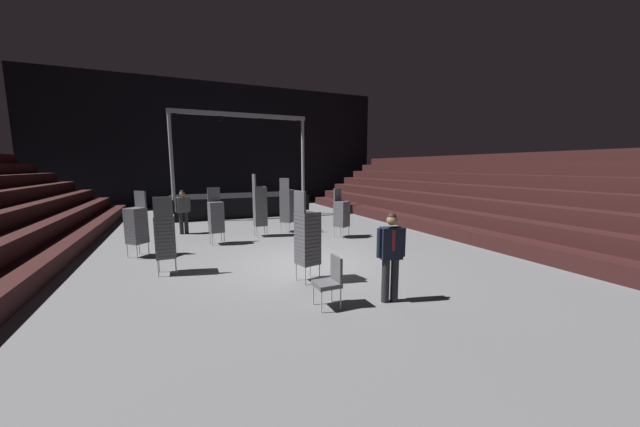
{
  "coord_description": "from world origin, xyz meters",
  "views": [
    {
      "loc": [
        -2.98,
        -8.0,
        2.57
      ],
      "look_at": [
        0.25,
        -0.54,
        1.4
      ],
      "focal_mm": 18.36,
      "sensor_mm": 36.0,
      "label": 1
    }
  ],
  "objects_px": {
    "chair_stack_mid_centre": "(216,216)",
    "chair_stack_rear_left": "(260,205)",
    "chair_stack_mid_left": "(307,237)",
    "chair_stack_rear_right": "(341,213)",
    "chair_stack_front_right": "(165,235)",
    "loose_chair_near_man": "(330,279)",
    "stage_riser": "(239,203)",
    "man_with_tie": "(391,252)",
    "crew_worker_near_stage": "(183,209)",
    "chair_stack_mid_right": "(287,205)",
    "chair_stack_front_left": "(136,224)"
  },
  "relations": [
    {
      "from": "chair_stack_rear_left",
      "to": "loose_chair_near_man",
      "type": "bearing_deg",
      "value": -2.48
    },
    {
      "from": "chair_stack_rear_left",
      "to": "chair_stack_rear_right",
      "type": "height_order",
      "value": "chair_stack_rear_left"
    },
    {
      "from": "chair_stack_rear_left",
      "to": "crew_worker_near_stage",
      "type": "xyz_separation_m",
      "value": [
        -2.6,
        1.6,
        -0.2
      ]
    },
    {
      "from": "chair_stack_mid_right",
      "to": "chair_stack_mid_left",
      "type": "bearing_deg",
      "value": -56.33
    },
    {
      "from": "stage_riser",
      "to": "loose_chair_near_man",
      "type": "xyz_separation_m",
      "value": [
        -0.52,
        -12.82,
        -0.06
      ]
    },
    {
      "from": "chair_stack_rear_right",
      "to": "loose_chair_near_man",
      "type": "relative_size",
      "value": 1.9
    },
    {
      "from": "chair_stack_front_left",
      "to": "crew_worker_near_stage",
      "type": "bearing_deg",
      "value": -67.54
    },
    {
      "from": "chair_stack_front_left",
      "to": "chair_stack_front_right",
      "type": "bearing_deg",
      "value": 157.33
    },
    {
      "from": "stage_riser",
      "to": "chair_stack_mid_right",
      "type": "height_order",
      "value": "stage_riser"
    },
    {
      "from": "man_with_tie",
      "to": "chair_stack_mid_left",
      "type": "distance_m",
      "value": 1.98
    },
    {
      "from": "chair_stack_mid_centre",
      "to": "stage_riser",
      "type": "bearing_deg",
      "value": -112.76
    },
    {
      "from": "chair_stack_front_left",
      "to": "chair_stack_mid_left",
      "type": "distance_m",
      "value": 5.32
    },
    {
      "from": "stage_riser",
      "to": "man_with_tie",
      "type": "xyz_separation_m",
      "value": [
        0.62,
        -13.07,
        0.38
      ]
    },
    {
      "from": "stage_riser",
      "to": "man_with_tie",
      "type": "height_order",
      "value": "stage_riser"
    },
    {
      "from": "chair_stack_mid_left",
      "to": "loose_chair_near_man",
      "type": "xyz_separation_m",
      "value": [
        -0.11,
        -1.44,
        -0.49
      ]
    },
    {
      "from": "stage_riser",
      "to": "loose_chair_near_man",
      "type": "height_order",
      "value": "stage_riser"
    },
    {
      "from": "man_with_tie",
      "to": "chair_stack_rear_right",
      "type": "xyz_separation_m",
      "value": [
        1.79,
        5.53,
        -0.07
      ]
    },
    {
      "from": "chair_stack_front_right",
      "to": "chair_stack_mid_right",
      "type": "relative_size",
      "value": 0.88
    },
    {
      "from": "chair_stack_rear_left",
      "to": "chair_stack_mid_right",
      "type": "bearing_deg",
      "value": 106.95
    },
    {
      "from": "chair_stack_front_right",
      "to": "loose_chair_near_man",
      "type": "relative_size",
      "value": 1.99
    },
    {
      "from": "chair_stack_mid_centre",
      "to": "chair_stack_rear_right",
      "type": "distance_m",
      "value": 4.36
    },
    {
      "from": "chair_stack_rear_left",
      "to": "chair_stack_mid_centre",
      "type": "bearing_deg",
      "value": -68.69
    },
    {
      "from": "stage_riser",
      "to": "chair_stack_mid_right",
      "type": "xyz_separation_m",
      "value": [
        0.89,
        -5.82,
        0.48
      ]
    },
    {
      "from": "chair_stack_mid_centre",
      "to": "loose_chair_near_man",
      "type": "xyz_separation_m",
      "value": [
        1.37,
        -5.99,
        -0.41
      ]
    },
    {
      "from": "chair_stack_rear_right",
      "to": "chair_stack_front_right",
      "type": "bearing_deg",
      "value": -7.51
    },
    {
      "from": "chair_stack_mid_left",
      "to": "crew_worker_near_stage",
      "type": "distance_m",
      "value": 7.23
    },
    {
      "from": "man_with_tie",
      "to": "chair_stack_mid_left",
      "type": "height_order",
      "value": "chair_stack_mid_left"
    },
    {
      "from": "crew_worker_near_stage",
      "to": "loose_chair_near_man",
      "type": "distance_m",
      "value": 8.57
    },
    {
      "from": "man_with_tie",
      "to": "loose_chair_near_man",
      "type": "height_order",
      "value": "man_with_tie"
    },
    {
      "from": "loose_chair_near_man",
      "to": "stage_riser",
      "type": "bearing_deg",
      "value": -2.52
    },
    {
      "from": "chair_stack_mid_left",
      "to": "chair_stack_rear_right",
      "type": "distance_m",
      "value": 4.77
    },
    {
      "from": "man_with_tie",
      "to": "chair_stack_mid_centre",
      "type": "xyz_separation_m",
      "value": [
        -2.51,
        6.24,
        -0.03
      ]
    },
    {
      "from": "man_with_tie",
      "to": "chair_stack_mid_centre",
      "type": "height_order",
      "value": "chair_stack_mid_centre"
    },
    {
      "from": "man_with_tie",
      "to": "chair_stack_rear_right",
      "type": "bearing_deg",
      "value": -94.48
    },
    {
      "from": "chair_stack_mid_centre",
      "to": "chair_stack_rear_left",
      "type": "distance_m",
      "value": 1.76
    },
    {
      "from": "chair_stack_mid_centre",
      "to": "chair_stack_rear_left",
      "type": "xyz_separation_m",
      "value": [
        1.62,
        0.64,
        0.21
      ]
    },
    {
      "from": "chair_stack_mid_left",
      "to": "chair_stack_rear_left",
      "type": "bearing_deg",
      "value": 165.76
    },
    {
      "from": "chair_stack_mid_right",
      "to": "loose_chair_near_man",
      "type": "distance_m",
      "value": 7.16
    },
    {
      "from": "chair_stack_mid_right",
      "to": "chair_stack_rear_right",
      "type": "xyz_separation_m",
      "value": [
        1.51,
        -1.72,
        -0.17
      ]
    },
    {
      "from": "man_with_tie",
      "to": "chair_stack_front_right",
      "type": "relative_size",
      "value": 0.92
    },
    {
      "from": "crew_worker_near_stage",
      "to": "chair_stack_mid_right",
      "type": "bearing_deg",
      "value": -31.83
    },
    {
      "from": "chair_stack_front_left",
      "to": "man_with_tie",
      "type": "bearing_deg",
      "value": 176.22
    },
    {
      "from": "chair_stack_mid_centre",
      "to": "chair_stack_front_right",
      "type": "bearing_deg",
      "value": 54.86
    },
    {
      "from": "chair_stack_rear_left",
      "to": "crew_worker_near_stage",
      "type": "height_order",
      "value": "chair_stack_rear_left"
    },
    {
      "from": "chair_stack_front_right",
      "to": "loose_chair_near_man",
      "type": "xyz_separation_m",
      "value": [
        2.82,
        -3.26,
        -0.41
      ]
    },
    {
      "from": "chair_stack_front_left",
      "to": "chair_stack_front_right",
      "type": "xyz_separation_m",
      "value": [
        0.8,
        -1.97,
        0.0
      ]
    },
    {
      "from": "chair_stack_rear_right",
      "to": "loose_chair_near_man",
      "type": "distance_m",
      "value": 6.05
    },
    {
      "from": "chair_stack_front_right",
      "to": "chair_stack_rear_left",
      "type": "bearing_deg",
      "value": 47.78
    },
    {
      "from": "chair_stack_mid_left",
      "to": "loose_chair_near_man",
      "type": "height_order",
      "value": "chair_stack_mid_left"
    },
    {
      "from": "chair_stack_mid_left",
      "to": "loose_chair_near_man",
      "type": "bearing_deg",
      "value": -16.9
    }
  ]
}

